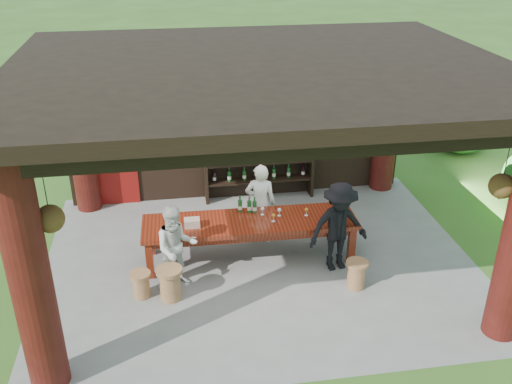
{
  "coord_description": "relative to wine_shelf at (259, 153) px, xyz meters",
  "views": [
    {
      "loc": [
        -1.38,
        -8.35,
        5.49
      ],
      "look_at": [
        0.0,
        0.4,
        1.15
      ],
      "focal_mm": 40.0,
      "sensor_mm": 36.0,
      "label": 1
    }
  ],
  "objects": [
    {
      "name": "guest_woman",
      "position": [
        -1.82,
        -2.94,
        -0.31
      ],
      "size": [
        0.78,
        0.65,
        1.42
      ],
      "primitive_type": "imported",
      "rotation": [
        0.0,
        0.0,
        0.18
      ],
      "color": "beige",
      "rests_on": "ground"
    },
    {
      "name": "host",
      "position": [
        -0.26,
        -1.74,
        -0.26
      ],
      "size": [
        0.63,
        0.49,
        1.52
      ],
      "primitive_type": "imported",
      "rotation": [
        0.0,
        0.0,
        2.9
      ],
      "color": "white",
      "rests_on": "ground"
    },
    {
      "name": "trees",
      "position": [
        3.62,
        -0.87,
        2.35
      ],
      "size": [
        22.0,
        11.2,
        4.8
      ],
      "color": "#3F2819",
      "rests_on": "ground"
    },
    {
      "name": "pavilion",
      "position": [
        -0.4,
        -2.02,
        1.11
      ],
      "size": [
        7.5,
        6.0,
        3.6
      ],
      "color": "slate",
      "rests_on": "ground"
    },
    {
      "name": "stool_far_left",
      "position": [
        -2.41,
        -3.18,
        -0.79
      ],
      "size": [
        0.33,
        0.33,
        0.44
      ],
      "rotation": [
        0.0,
        0.0,
        -0.02
      ],
      "color": "brown",
      "rests_on": "ground"
    },
    {
      "name": "tasting_table",
      "position": [
        -0.54,
        -2.32,
        -0.38
      ],
      "size": [
        3.7,
        1.02,
        0.75
      ],
      "rotation": [
        0.0,
        0.0,
        -0.02
      ],
      "color": "#58160C",
      "rests_on": "ground"
    },
    {
      "name": "stool_near_right",
      "position": [
        1.03,
        -3.47,
        -0.76
      ],
      "size": [
        0.36,
        0.36,
        0.48
      ],
      "rotation": [
        0.0,
        0.0,
        -0.27
      ],
      "color": "brown",
      "rests_on": "ground"
    },
    {
      "name": "table_bottles",
      "position": [
        -0.53,
        -2.01,
        -0.11
      ],
      "size": [
        0.33,
        0.16,
        0.31
      ],
      "color": "#194C1E",
      "rests_on": "tasting_table"
    },
    {
      "name": "guest_man",
      "position": [
        0.87,
        -2.86,
        -0.22
      ],
      "size": [
        1.1,
        0.73,
        1.59
      ],
      "primitive_type": "imported",
      "rotation": [
        0.0,
        0.0,
        0.14
      ],
      "color": "black",
      "rests_on": "ground"
    },
    {
      "name": "ground",
      "position": [
        -0.39,
        -2.45,
        -1.02
      ],
      "size": [
        90.0,
        90.0,
        0.0
      ],
      "primitive_type": "plane",
      "color": "#2D5119",
      "rests_on": "ground"
    },
    {
      "name": "napkin_basket",
      "position": [
        -1.53,
        -2.38,
        -0.2
      ],
      "size": [
        0.26,
        0.18,
        0.14
      ],
      "primitive_type": "cube",
      "rotation": [
        0.0,
        0.0,
        -0.02
      ],
      "color": "#BF6672",
      "rests_on": "tasting_table"
    },
    {
      "name": "shrubs",
      "position": [
        1.41,
        -1.81,
        -0.45
      ],
      "size": [
        14.97,
        9.25,
        1.36
      ],
      "color": "#194C14",
      "rests_on": "ground"
    },
    {
      "name": "wine_shelf",
      "position": [
        0.0,
        0.0,
        0.0
      ],
      "size": [
        2.3,
        0.35,
        2.02
      ],
      "color": "black",
      "rests_on": "ground"
    },
    {
      "name": "table_glasses",
      "position": [
        0.0,
        -2.28,
        -0.19
      ],
      "size": [
        0.82,
        0.34,
        0.15
      ],
      "color": "silver",
      "rests_on": "tasting_table"
    },
    {
      "name": "stool_near_left",
      "position": [
        -1.95,
        -3.3,
        -0.73
      ],
      "size": [
        0.42,
        0.42,
        0.55
      ],
      "rotation": [
        0.0,
        0.0,
        0.13
      ],
      "color": "brown",
      "rests_on": "ground"
    }
  ]
}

